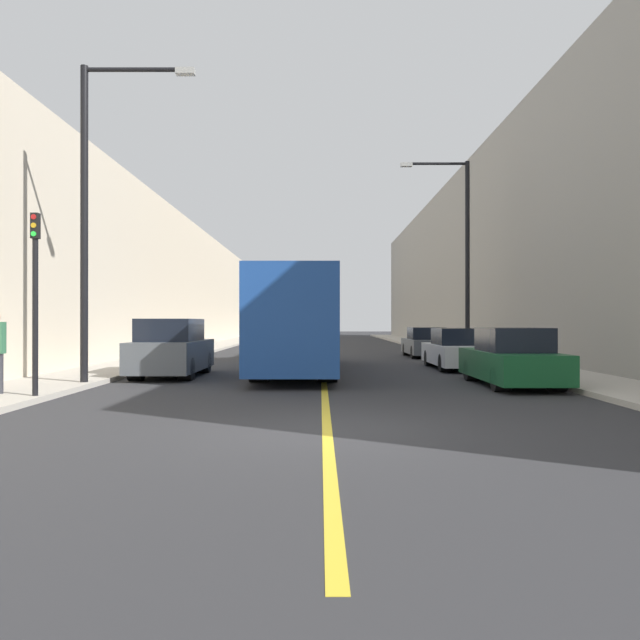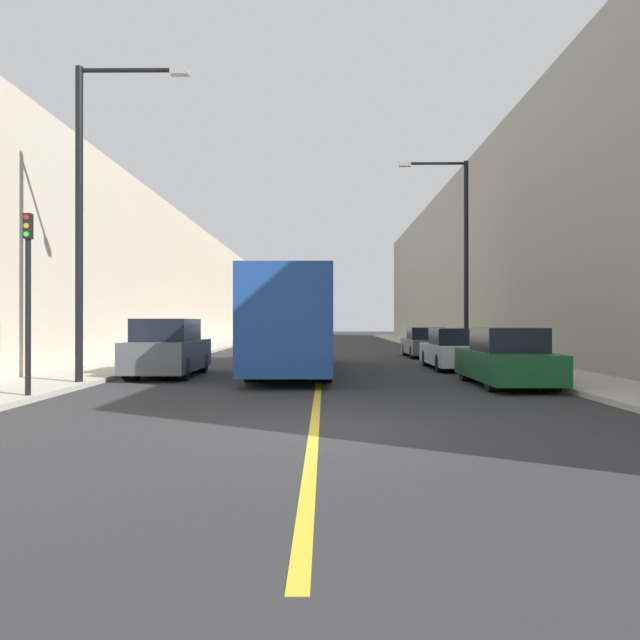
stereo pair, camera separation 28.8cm
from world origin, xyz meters
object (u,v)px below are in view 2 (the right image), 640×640
(parked_suv_left, at_px, (168,350))
(traffic_light, at_px, (28,296))
(street_lamp_left, at_px, (89,202))
(street_lamp_right, at_px, (460,246))
(car_right_mid, at_px, (455,351))
(bus, at_px, (295,321))
(car_right_far, at_px, (425,344))
(car_right_near, at_px, (506,360))

(parked_suv_left, distance_m, traffic_light, 6.50)
(street_lamp_left, xyz_separation_m, street_lamp_right, (12.16, 10.80, 0.13))
(car_right_mid, bearing_deg, traffic_light, -140.18)
(bus, height_order, parked_suv_left, bus)
(parked_suv_left, xyz_separation_m, car_right_far, (9.80, 10.69, -0.18))
(bus, distance_m, parked_suv_left, 4.44)
(car_right_mid, distance_m, street_lamp_right, 6.43)
(street_lamp_left, bearing_deg, traffic_light, -93.05)
(car_right_near, height_order, traffic_light, traffic_light)
(traffic_light, bearing_deg, car_right_far, 56.26)
(parked_suv_left, bearing_deg, street_lamp_left, -112.64)
(car_right_mid, xyz_separation_m, car_right_far, (0.14, 7.59, -0.02))
(bus, relative_size, parked_suv_left, 2.68)
(bus, height_order, car_right_near, bus)
(traffic_light, bearing_deg, bus, 56.43)
(car_right_near, bearing_deg, parked_suv_left, 163.75)
(car_right_near, xyz_separation_m, car_right_far, (0.00, 13.55, -0.04))
(car_right_near, height_order, street_lamp_left, street_lamp_left)
(street_lamp_right, bearing_deg, car_right_near, -95.74)
(parked_suv_left, relative_size, street_lamp_right, 0.53)
(car_right_far, relative_size, street_lamp_right, 0.52)
(car_right_near, distance_m, street_lamp_right, 11.43)
(bus, bearing_deg, car_right_near, -39.03)
(street_lamp_right, distance_m, traffic_light, 18.73)
(car_right_far, relative_size, traffic_light, 1.14)
(car_right_mid, xyz_separation_m, traffic_light, (-11.12, -9.27, 1.61))
(bus, xyz_separation_m, car_right_near, (5.89, -4.78, -1.03))
(street_lamp_left, bearing_deg, car_right_near, 1.42)
(parked_suv_left, distance_m, street_lamp_right, 13.94)
(parked_suv_left, bearing_deg, car_right_far, 47.51)
(bus, bearing_deg, car_right_mid, 11.63)
(car_right_mid, relative_size, street_lamp_right, 0.54)
(car_right_mid, relative_size, street_lamp_left, 0.56)
(bus, height_order, car_right_mid, bus)
(bus, height_order, street_lamp_left, street_lamp_left)
(car_right_near, distance_m, street_lamp_left, 11.87)
(car_right_near, relative_size, car_right_far, 1.04)
(car_right_far, bearing_deg, parked_suv_left, -132.49)
(street_lamp_left, distance_m, street_lamp_right, 16.26)
(parked_suv_left, height_order, car_right_near, parked_suv_left)
(car_right_near, relative_size, street_lamp_left, 0.56)
(car_right_near, height_order, car_right_mid, car_right_near)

